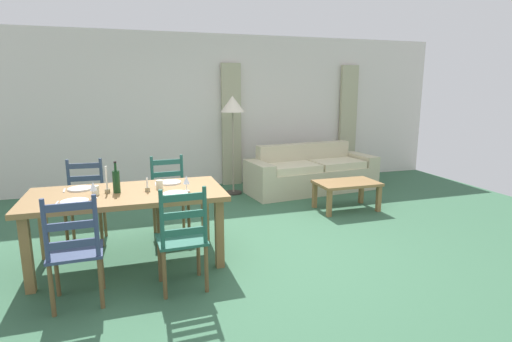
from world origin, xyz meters
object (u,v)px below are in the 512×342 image
object	(u,v)px
dining_chair_near_left	(75,251)
coffee_cup_primary	(160,185)
wine_glass_near_right	(186,180)
coffee_cup_secondary	(95,190)
dining_chair_far_right	(170,196)
dining_chair_far_left	(85,202)
wine_bottle	(116,181)
couch	(310,174)
wine_glass_near_left	(93,187)
dining_table	(127,200)
standing_lamp	(233,110)
coffee_table	(347,186)
dining_chair_near_right	(182,239)

from	to	relation	value
dining_chair_near_left	coffee_cup_primary	size ratio (longest dim) A/B	10.67
coffee_cup_primary	wine_glass_near_right	bearing A→B (deg)	-36.07
dining_chair_near_left	coffee_cup_primary	bearing A→B (deg)	46.10
coffee_cup_secondary	dining_chair_far_right	bearing A→B (deg)	43.82
dining_chair_far_left	wine_bottle	size ratio (longest dim) A/B	3.04
dining_chair_far_left	couch	distance (m)	3.79
wine_bottle	wine_glass_near_left	distance (m)	0.26
dining_table	dining_chair_far_right	xyz separation A→B (m)	(0.48, 0.72, -0.19)
dining_chair_far_right	wine_glass_near_right	size ratio (longest dim) A/B	5.96
dining_chair_near_left	coffee_cup_primary	distance (m)	1.12
dining_chair_far_left	coffee_cup_secondary	bearing A→B (deg)	-77.23
standing_lamp	wine_bottle	bearing A→B (deg)	-127.30
coffee_table	wine_bottle	bearing A→B (deg)	-163.04
wine_glass_near_right	dining_chair_far_right	bearing A→B (deg)	96.02
couch	coffee_table	bearing A→B (deg)	-89.56
dining_chair_near_right	dining_chair_far_right	distance (m)	1.45
dining_chair_far_left	couch	world-z (taller)	dining_chair_far_left
coffee_cup_secondary	dining_table	bearing A→B (deg)	4.34
wine_glass_near_right	coffee_cup_secondary	bearing A→B (deg)	171.72
coffee_cup_primary	dining_chair_near_right	bearing A→B (deg)	-81.21
wine_glass_near_left	coffee_table	xyz separation A→B (m)	(3.35, 1.12, -0.51)
dining_chair_far_right	coffee_cup_primary	distance (m)	0.77
dining_chair_far_left	wine_bottle	distance (m)	0.94
couch	coffee_cup_primary	bearing A→B (deg)	-141.82
wine_glass_near_left	standing_lamp	world-z (taller)	standing_lamp
wine_bottle	standing_lamp	bearing A→B (deg)	52.70
wine_glass_near_right	couch	xyz separation A→B (m)	(2.48, 2.33, -0.57)
dining_chair_far_right	coffee_table	bearing A→B (deg)	5.41
wine_bottle	dining_chair_near_left	bearing A→B (deg)	-113.94
dining_chair_near_left	coffee_cup_secondary	size ratio (longest dim) A/B	10.67
wine_bottle	couch	bearing A→B (deg)	34.71
coffee_table	standing_lamp	distance (m)	2.21
coffee_cup_primary	coffee_table	bearing A→B (deg)	18.74
dining_chair_far_left	dining_table	bearing A→B (deg)	-58.73
dining_table	coffee_cup_primary	size ratio (longest dim) A/B	21.11
coffee_cup_primary	coffee_cup_secondary	distance (m)	0.62
dining_chair_far_right	dining_chair_near_left	bearing A→B (deg)	-121.79
dining_chair_far_left	wine_glass_near_right	bearing A→B (deg)	-41.33
dining_chair_far_right	dining_chair_near_right	bearing A→B (deg)	-91.59
dining_chair_near_left	couch	bearing A→B (deg)	40.05
wine_bottle	coffee_cup_secondary	distance (m)	0.21
wine_bottle	couch	distance (m)	3.86
dining_table	wine_glass_near_right	world-z (taller)	wine_glass_near_right
wine_glass_near_right	coffee_cup_primary	bearing A→B (deg)	143.93
dining_chair_far_right	standing_lamp	size ratio (longest dim) A/B	0.59
dining_table	coffee_table	distance (m)	3.22
standing_lamp	dining_chair_far_right	bearing A→B (deg)	-126.66
dining_chair_near_left	wine_glass_near_right	size ratio (longest dim) A/B	5.96
wine_bottle	couch	world-z (taller)	wine_bottle
dining_chair_far_left	wine_glass_near_left	world-z (taller)	dining_chair_far_left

